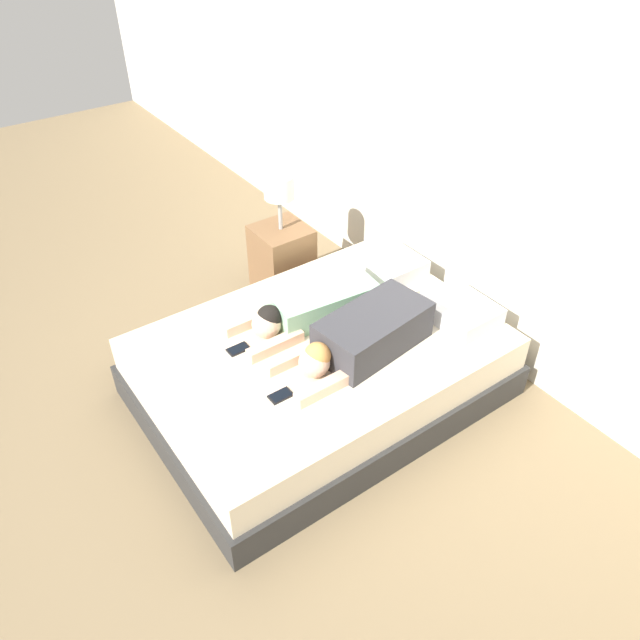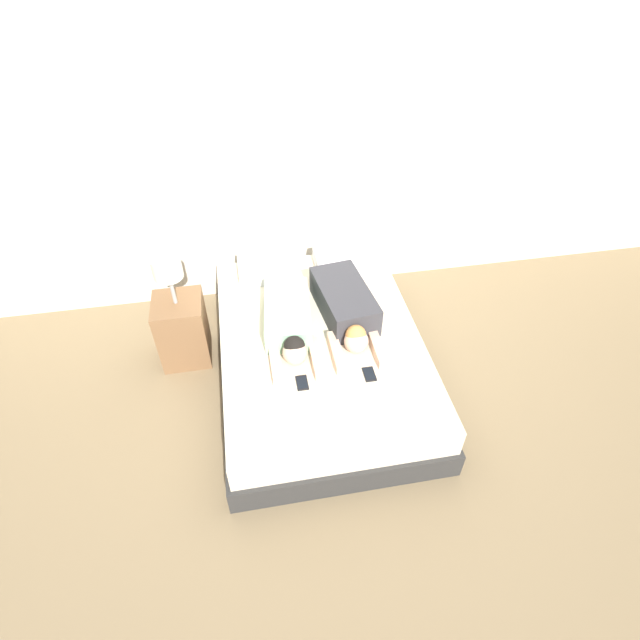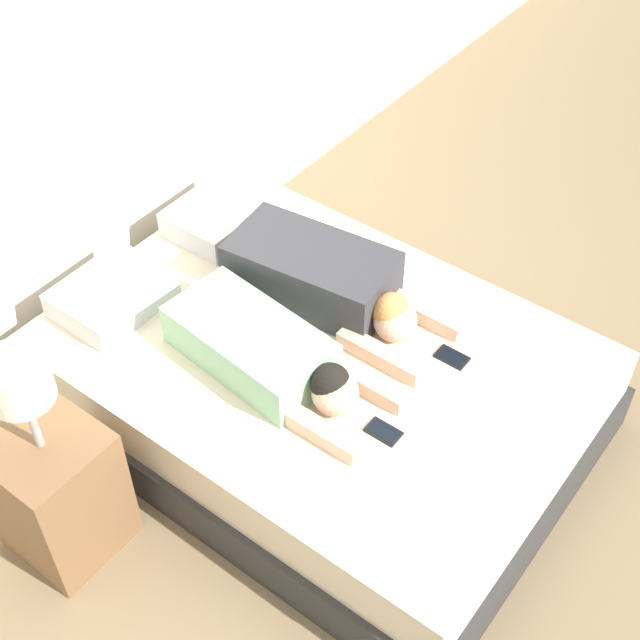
{
  "view_description": "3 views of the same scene",
  "coord_description": "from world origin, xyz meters",
  "px_view_note": "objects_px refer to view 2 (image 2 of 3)",
  "views": [
    {
      "loc": [
        2.34,
        -1.68,
        2.86
      ],
      "look_at": [
        0.0,
        0.0,
        0.59
      ],
      "focal_mm": 35.0,
      "sensor_mm": 36.0,
      "label": 1
    },
    {
      "loc": [
        -0.48,
        -2.66,
        3.06
      ],
      "look_at": [
        0.0,
        0.0,
        0.59
      ],
      "focal_mm": 28.0,
      "sensor_mm": 36.0,
      "label": 2
    },
    {
      "loc": [
        -1.95,
        -1.49,
        3.04
      ],
      "look_at": [
        0.0,
        0.0,
        0.59
      ],
      "focal_mm": 50.0,
      "sensor_mm": 36.0,
      "label": 3
    }
  ],
  "objects_px": {
    "person_right": "(346,308)",
    "nightstand": "(182,325)",
    "cell_phone_left": "(302,383)",
    "bed": "(320,355)",
    "person_left": "(289,323)",
    "pillow_head_right": "(341,260)",
    "pillow_head_left": "(265,268)",
    "cell_phone_right": "(369,374)"
  },
  "relations": [
    {
      "from": "bed",
      "to": "pillow_head_right",
      "type": "xyz_separation_m",
      "value": [
        0.33,
        0.83,
        0.29
      ]
    },
    {
      "from": "person_left",
      "to": "pillow_head_right",
      "type": "bearing_deg",
      "value": 53.7
    },
    {
      "from": "cell_phone_left",
      "to": "person_right",
      "type": "bearing_deg",
      "value": 53.75
    },
    {
      "from": "person_right",
      "to": "nightstand",
      "type": "distance_m",
      "value": 1.32
    },
    {
      "from": "person_left",
      "to": "nightstand",
      "type": "xyz_separation_m",
      "value": [
        -0.83,
        0.33,
        -0.19
      ]
    },
    {
      "from": "person_right",
      "to": "cell_phone_left",
      "type": "bearing_deg",
      "value": -126.25
    },
    {
      "from": "person_left",
      "to": "nightstand",
      "type": "bearing_deg",
      "value": 158.56
    },
    {
      "from": "bed",
      "to": "person_left",
      "type": "relative_size",
      "value": 2.2
    },
    {
      "from": "pillow_head_right",
      "to": "nightstand",
      "type": "bearing_deg",
      "value": -162.83
    },
    {
      "from": "person_left",
      "to": "nightstand",
      "type": "height_order",
      "value": "nightstand"
    },
    {
      "from": "cell_phone_right",
      "to": "nightstand",
      "type": "xyz_separation_m",
      "value": [
        -1.32,
        0.86,
        -0.1
      ]
    },
    {
      "from": "person_right",
      "to": "cell_phone_left",
      "type": "distance_m",
      "value": 0.74
    },
    {
      "from": "pillow_head_left",
      "to": "pillow_head_right",
      "type": "distance_m",
      "value": 0.67
    },
    {
      "from": "pillow_head_left",
      "to": "cell_phone_right",
      "type": "relative_size",
      "value": 3.43
    },
    {
      "from": "pillow_head_left",
      "to": "cell_phone_right",
      "type": "bearing_deg",
      "value": -64.97
    },
    {
      "from": "bed",
      "to": "pillow_head_left",
      "type": "bearing_deg",
      "value": 111.89
    },
    {
      "from": "bed",
      "to": "cell_phone_right",
      "type": "bearing_deg",
      "value": -59.6
    },
    {
      "from": "cell_phone_left",
      "to": "cell_phone_right",
      "type": "xyz_separation_m",
      "value": [
        0.47,
        -0.01,
        0.0
      ]
    },
    {
      "from": "cell_phone_right",
      "to": "person_right",
      "type": "bearing_deg",
      "value": 93.64
    },
    {
      "from": "pillow_head_right",
      "to": "bed",
      "type": "bearing_deg",
      "value": -111.89
    },
    {
      "from": "pillow_head_right",
      "to": "person_right",
      "type": "xyz_separation_m",
      "value": [
        -0.11,
        -0.69,
        0.05
      ]
    },
    {
      "from": "bed",
      "to": "pillow_head_right",
      "type": "distance_m",
      "value": 0.94
    },
    {
      "from": "bed",
      "to": "nightstand",
      "type": "distance_m",
      "value": 1.13
    },
    {
      "from": "pillow_head_right",
      "to": "person_left",
      "type": "xyz_separation_m",
      "value": [
        -0.55,
        -0.76,
        0.03
      ]
    },
    {
      "from": "pillow_head_right",
      "to": "person_left",
      "type": "relative_size",
      "value": 0.46
    },
    {
      "from": "pillow_head_right",
      "to": "cell_phone_left",
      "type": "xyz_separation_m",
      "value": [
        -0.54,
        -1.28,
        -0.05
      ]
    },
    {
      "from": "pillow_head_left",
      "to": "bed",
      "type": "bearing_deg",
      "value": -68.11
    },
    {
      "from": "cell_phone_left",
      "to": "bed",
      "type": "bearing_deg",
      "value": 65.43
    },
    {
      "from": "bed",
      "to": "cell_phone_left",
      "type": "bearing_deg",
      "value": -114.57
    },
    {
      "from": "person_right",
      "to": "person_left",
      "type": "bearing_deg",
      "value": -171.65
    },
    {
      "from": "bed",
      "to": "pillow_head_left",
      "type": "relative_size",
      "value": 4.8
    },
    {
      "from": "pillow_head_left",
      "to": "person_right",
      "type": "relative_size",
      "value": 0.44
    },
    {
      "from": "nightstand",
      "to": "cell_phone_right",
      "type": "bearing_deg",
      "value": -33.03
    },
    {
      "from": "bed",
      "to": "cell_phone_right",
      "type": "relative_size",
      "value": 16.48
    },
    {
      "from": "pillow_head_left",
      "to": "pillow_head_right",
      "type": "relative_size",
      "value": 1.0
    },
    {
      "from": "person_right",
      "to": "cell_phone_left",
      "type": "relative_size",
      "value": 7.77
    },
    {
      "from": "bed",
      "to": "person_right",
      "type": "height_order",
      "value": "person_right"
    },
    {
      "from": "person_right",
      "to": "bed",
      "type": "bearing_deg",
      "value": -148.0
    },
    {
      "from": "pillow_head_right",
      "to": "cell_phone_left",
      "type": "relative_size",
      "value": 3.43
    },
    {
      "from": "bed",
      "to": "cell_phone_left",
      "type": "xyz_separation_m",
      "value": [
        -0.2,
        -0.45,
        0.23
      ]
    },
    {
      "from": "pillow_head_left",
      "to": "person_left",
      "type": "bearing_deg",
      "value": -81.44
    },
    {
      "from": "bed",
      "to": "pillow_head_right",
      "type": "height_order",
      "value": "pillow_head_right"
    }
  ]
}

